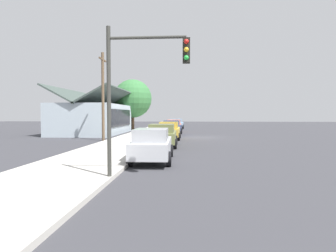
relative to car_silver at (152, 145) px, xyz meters
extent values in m
plane|color=#38383D|center=(14.32, -2.67, -0.81)|extent=(120.00, 120.00, 0.00)
cube|color=beige|center=(14.32, 2.93, -0.73)|extent=(60.00, 4.20, 0.16)
cube|color=silver|center=(0.11, 0.00, -0.13)|extent=(4.63, 1.84, 0.70)
cube|color=#A0A2A6|center=(-0.35, -0.01, 0.50)|extent=(2.24, 1.56, 0.56)
cylinder|color=black|center=(1.51, 0.90, -0.48)|extent=(0.67, 0.24, 0.66)
cylinder|color=black|center=(1.56, -0.81, -0.48)|extent=(0.67, 0.24, 0.66)
cylinder|color=black|center=(-1.34, 0.82, -0.48)|extent=(0.67, 0.24, 0.66)
cylinder|color=black|center=(-1.29, -0.89, -0.48)|extent=(0.67, 0.24, 0.66)
cube|color=olive|center=(6.33, 0.09, -0.13)|extent=(4.64, 1.96, 0.70)
cube|color=#61683C|center=(5.87, 0.08, 0.50)|extent=(2.24, 1.68, 0.56)
cylinder|color=black|center=(7.73, 1.04, -0.48)|extent=(0.66, 0.23, 0.66)
cylinder|color=black|center=(7.77, -0.81, -0.48)|extent=(0.66, 0.23, 0.66)
cylinder|color=black|center=(4.88, 0.98, -0.48)|extent=(0.66, 0.23, 0.66)
cylinder|color=black|center=(4.93, -0.87, -0.48)|extent=(0.66, 0.23, 0.66)
cube|color=gold|center=(12.14, -0.01, -0.13)|extent=(4.36, 1.79, 0.70)
cube|color=gold|center=(11.71, -0.02, 0.50)|extent=(2.10, 1.57, 0.56)
cylinder|color=black|center=(13.49, 0.88, -0.48)|extent=(0.66, 0.22, 0.66)
cylinder|color=black|center=(13.50, -0.90, -0.48)|extent=(0.66, 0.22, 0.66)
cylinder|color=black|center=(10.79, 0.87, -0.48)|extent=(0.66, 0.22, 0.66)
cylinder|color=black|center=(10.79, -0.91, -0.48)|extent=(0.66, 0.22, 0.66)
cube|color=navy|center=(17.55, 0.06, -0.13)|extent=(4.55, 1.99, 0.70)
cube|color=navy|center=(17.11, 0.08, 0.50)|extent=(2.22, 1.65, 0.56)
cylinder|color=black|center=(18.98, 0.85, -0.48)|extent=(0.67, 0.26, 0.66)
cylinder|color=black|center=(18.88, -0.89, -0.48)|extent=(0.67, 0.26, 0.66)
cylinder|color=black|center=(16.22, 1.00, -0.48)|extent=(0.67, 0.26, 0.66)
cylinder|color=black|center=(16.12, -0.73, -0.48)|extent=(0.67, 0.26, 0.66)
cube|color=#EA8C75|center=(23.32, 0.16, -0.13)|extent=(4.66, 2.08, 0.70)
cube|color=tan|center=(22.86, 0.13, 0.50)|extent=(2.27, 1.75, 0.56)
cylinder|color=black|center=(24.69, 1.16, -0.48)|extent=(0.67, 0.25, 0.66)
cylinder|color=black|center=(24.78, -0.72, -0.48)|extent=(0.67, 0.25, 0.66)
cylinder|color=black|center=(21.85, 1.03, -0.48)|extent=(0.67, 0.25, 0.66)
cylinder|color=black|center=(21.94, -0.85, -0.48)|extent=(0.67, 0.25, 0.66)
cube|color=#8CB7E0|center=(29.41, 0.06, -0.13)|extent=(4.60, 2.02, 0.70)
cube|color=#779CBE|center=(28.96, 0.08, 0.50)|extent=(2.24, 1.69, 0.56)
cylinder|color=black|center=(30.85, 0.90, -0.48)|extent=(0.67, 0.25, 0.66)
cylinder|color=black|center=(30.77, -0.90, -0.48)|extent=(0.67, 0.25, 0.66)
cylinder|color=black|center=(28.05, 1.03, -0.48)|extent=(0.67, 0.25, 0.66)
cylinder|color=black|center=(27.97, -0.77, -0.48)|extent=(0.67, 0.25, 0.66)
cube|color=#ADBCC6|center=(18.96, 9.33, 0.88)|extent=(11.69, 6.52, 3.39)
cube|color=black|center=(18.96, 6.03, 1.05)|extent=(9.35, 0.08, 1.90)
cube|color=#3F4C47|center=(18.96, 7.70, 3.44)|extent=(12.29, 3.55, 1.99)
cube|color=#3F4C47|center=(18.96, 10.96, 3.44)|extent=(12.29, 3.55, 1.99)
cylinder|color=brown|center=(26.66, 6.22, 0.68)|extent=(0.44, 0.44, 3.00)
sphere|color=#38753D|center=(26.66, 6.22, 3.68)|extent=(5.46, 5.46, 5.46)
cylinder|color=#383833|center=(-4.08, 0.93, 1.79)|extent=(0.14, 0.14, 5.20)
cylinder|color=#383833|center=(-4.08, -0.37, 3.99)|extent=(0.10, 2.60, 0.10)
cube|color=black|center=(-4.08, -1.67, 3.54)|extent=(0.28, 0.24, 0.80)
sphere|color=red|center=(-4.23, -1.67, 3.80)|extent=(0.16, 0.16, 0.16)
sphere|color=yellow|center=(-4.23, -1.67, 3.54)|extent=(0.16, 0.16, 0.16)
sphere|color=green|center=(-4.23, -1.67, 3.28)|extent=(0.16, 0.16, 0.16)
cylinder|color=brown|center=(10.29, 5.53, 2.94)|extent=(0.24, 0.24, 7.50)
cube|color=brown|center=(10.29, 5.53, 6.09)|extent=(1.80, 0.12, 0.12)
cylinder|color=red|center=(14.86, 1.53, -0.38)|extent=(0.22, 0.22, 0.55)
sphere|color=red|center=(14.86, 1.53, -0.03)|extent=(0.18, 0.18, 0.18)
camera|label=1|loc=(-13.48, -1.74, 1.45)|focal=30.35mm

